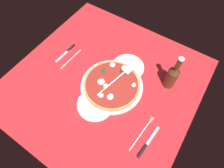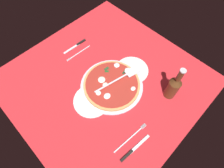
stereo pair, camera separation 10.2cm
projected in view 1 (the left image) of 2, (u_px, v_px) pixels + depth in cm
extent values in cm
cube|color=red|center=(104.00, 82.00, 106.02)|extent=(105.46, 105.46, 0.80)
cube|color=silver|center=(95.00, 10.00, 137.76)|extent=(6.59, 6.59, 0.10)
cube|color=silver|center=(109.00, 16.00, 134.17)|extent=(6.59, 6.59, 0.10)
cube|color=silver|center=(124.00, 23.00, 130.57)|extent=(6.59, 6.59, 0.10)
cube|color=silver|center=(139.00, 30.00, 126.98)|extent=(6.59, 6.59, 0.10)
cube|color=silver|center=(156.00, 37.00, 123.38)|extent=(6.59, 6.59, 0.10)
cube|color=silver|center=(173.00, 45.00, 119.79)|extent=(6.59, 6.59, 0.10)
cube|color=silver|center=(192.00, 54.00, 116.20)|extent=(6.59, 6.59, 0.10)
cube|color=silver|center=(212.00, 62.00, 112.60)|extent=(6.59, 6.59, 0.10)
cube|color=silver|center=(83.00, 11.00, 136.83)|extent=(6.59, 6.59, 0.10)
cube|color=silver|center=(97.00, 18.00, 133.24)|extent=(6.59, 6.59, 0.10)
cube|color=silver|center=(111.00, 25.00, 129.64)|extent=(6.59, 6.59, 0.10)
cube|color=silver|center=(127.00, 32.00, 126.05)|extent=(6.59, 6.59, 0.10)
cube|color=silver|center=(143.00, 39.00, 122.46)|extent=(6.59, 6.59, 0.10)
cube|color=silver|center=(160.00, 47.00, 118.86)|extent=(6.59, 6.59, 0.10)
cube|color=silver|center=(179.00, 56.00, 115.27)|extent=(6.59, 6.59, 0.10)
cube|color=silver|center=(198.00, 65.00, 111.67)|extent=(6.59, 6.59, 0.10)
cube|color=silver|center=(84.00, 20.00, 132.31)|extent=(6.59, 6.59, 0.10)
cube|color=silver|center=(99.00, 26.00, 128.71)|extent=(6.59, 6.59, 0.10)
cube|color=silver|center=(114.00, 34.00, 125.12)|extent=(6.59, 6.59, 0.10)
cube|color=silver|center=(130.00, 41.00, 121.53)|extent=(6.59, 6.59, 0.10)
cube|color=silver|center=(147.00, 49.00, 117.93)|extent=(6.59, 6.59, 0.10)
cube|color=silver|center=(165.00, 58.00, 114.34)|extent=(6.59, 6.59, 0.10)
cube|color=silver|center=(184.00, 67.00, 110.74)|extent=(6.59, 6.59, 0.10)
cube|color=silver|center=(205.00, 77.00, 107.15)|extent=(6.59, 6.59, 0.10)
cube|color=silver|center=(72.00, 21.00, 131.38)|extent=(6.59, 6.59, 0.10)
cube|color=silver|center=(86.00, 28.00, 127.79)|extent=(6.59, 6.59, 0.10)
cube|color=silver|center=(101.00, 36.00, 124.19)|extent=(6.59, 6.59, 0.10)
cube|color=silver|center=(117.00, 43.00, 120.60)|extent=(6.59, 6.59, 0.10)
cube|color=silver|center=(133.00, 52.00, 117.00)|extent=(6.59, 6.59, 0.10)
cube|color=silver|center=(151.00, 60.00, 113.41)|extent=(6.59, 6.59, 0.10)
cube|color=silver|center=(170.00, 70.00, 109.82)|extent=(6.59, 6.59, 0.10)
cube|color=silver|center=(191.00, 80.00, 106.22)|extent=(6.59, 6.59, 0.10)
cube|color=silver|center=(73.00, 30.00, 126.86)|extent=(6.59, 6.59, 0.10)
cube|color=silver|center=(88.00, 38.00, 123.26)|extent=(6.59, 6.59, 0.10)
cube|color=silver|center=(103.00, 45.00, 119.67)|extent=(6.59, 6.59, 0.10)
cube|color=silver|center=(120.00, 54.00, 116.07)|extent=(6.59, 6.59, 0.10)
cube|color=silver|center=(137.00, 63.00, 112.48)|extent=(6.59, 6.59, 0.10)
cube|color=silver|center=(156.00, 72.00, 108.89)|extent=(6.59, 6.59, 0.10)
cube|color=silver|center=(176.00, 82.00, 105.29)|extent=(6.59, 6.59, 0.10)
cube|color=silver|center=(197.00, 93.00, 101.70)|extent=(6.59, 6.59, 0.10)
cube|color=silver|center=(60.00, 32.00, 125.93)|extent=(6.59, 6.59, 0.10)
cube|color=silver|center=(74.00, 40.00, 122.33)|extent=(6.59, 6.59, 0.10)
cube|color=silver|center=(90.00, 48.00, 118.74)|extent=(6.59, 6.59, 0.10)
cube|color=silver|center=(106.00, 56.00, 115.14)|extent=(6.59, 6.59, 0.10)
cube|color=silver|center=(123.00, 65.00, 111.55)|extent=(6.59, 6.59, 0.10)
cube|color=silver|center=(141.00, 75.00, 107.96)|extent=(6.59, 6.59, 0.10)
cube|color=silver|center=(161.00, 85.00, 104.36)|extent=(6.59, 6.59, 0.10)
cube|color=silver|center=(182.00, 96.00, 100.77)|extent=(6.59, 6.59, 0.10)
cube|color=silver|center=(61.00, 42.00, 121.40)|extent=(6.59, 6.59, 0.10)
cube|color=silver|center=(76.00, 50.00, 117.81)|extent=(6.59, 6.59, 0.10)
cube|color=silver|center=(92.00, 58.00, 114.22)|extent=(6.59, 6.59, 0.10)
cube|color=silver|center=(108.00, 68.00, 110.62)|extent=(6.59, 6.59, 0.10)
cube|color=silver|center=(127.00, 77.00, 107.03)|extent=(6.59, 6.59, 0.10)
cube|color=silver|center=(146.00, 88.00, 103.43)|extent=(6.59, 6.59, 0.10)
cube|color=silver|center=(167.00, 99.00, 99.84)|extent=(6.59, 6.59, 0.10)
cube|color=silver|center=(189.00, 111.00, 96.25)|extent=(6.59, 6.59, 0.10)
cube|color=silver|center=(47.00, 44.00, 120.47)|extent=(6.59, 6.59, 0.10)
cube|color=silver|center=(62.00, 52.00, 116.88)|extent=(6.59, 6.59, 0.10)
cube|color=silver|center=(77.00, 61.00, 113.29)|extent=(6.59, 6.59, 0.10)
cube|color=silver|center=(94.00, 70.00, 109.69)|extent=(6.59, 6.59, 0.10)
cube|color=silver|center=(111.00, 80.00, 106.10)|extent=(6.59, 6.59, 0.10)
cube|color=silver|center=(130.00, 91.00, 102.50)|extent=(6.59, 6.59, 0.10)
cube|color=silver|center=(151.00, 102.00, 98.91)|extent=(6.59, 6.59, 0.10)
cube|color=silver|center=(173.00, 115.00, 95.32)|extent=(6.59, 6.59, 0.10)
cube|color=silver|center=(47.00, 54.00, 115.95)|extent=(6.59, 6.59, 0.10)
cube|color=silver|center=(63.00, 63.00, 112.36)|extent=(6.59, 6.59, 0.10)
cube|color=silver|center=(79.00, 73.00, 108.76)|extent=(6.59, 6.59, 0.10)
cube|color=silver|center=(96.00, 83.00, 105.17)|extent=(6.59, 6.59, 0.10)
cube|color=silver|center=(115.00, 94.00, 101.57)|extent=(6.59, 6.59, 0.10)
cube|color=silver|center=(135.00, 106.00, 97.98)|extent=(6.59, 6.59, 0.10)
cube|color=silver|center=(156.00, 118.00, 94.39)|extent=(6.59, 6.59, 0.10)
cube|color=silver|center=(179.00, 132.00, 90.79)|extent=(6.59, 6.59, 0.10)
cube|color=silver|center=(33.00, 56.00, 115.02)|extent=(6.59, 6.59, 0.10)
cube|color=silver|center=(48.00, 66.00, 111.43)|extent=(6.59, 6.59, 0.10)
cube|color=silver|center=(64.00, 75.00, 107.83)|extent=(6.59, 6.59, 0.10)
cube|color=silver|center=(81.00, 86.00, 104.24)|extent=(6.59, 6.59, 0.10)
cube|color=silver|center=(99.00, 97.00, 100.65)|extent=(6.59, 6.59, 0.10)
cube|color=silver|center=(118.00, 109.00, 97.05)|extent=(6.59, 6.59, 0.10)
cube|color=silver|center=(139.00, 122.00, 93.46)|extent=(6.59, 6.59, 0.10)
cube|color=silver|center=(162.00, 135.00, 89.86)|extent=(6.59, 6.59, 0.10)
cube|color=silver|center=(32.00, 68.00, 110.50)|extent=(6.59, 6.59, 0.10)
cube|color=silver|center=(48.00, 78.00, 106.90)|extent=(6.59, 6.59, 0.10)
cube|color=silver|center=(65.00, 88.00, 103.31)|extent=(6.59, 6.59, 0.10)
cube|color=silver|center=(82.00, 100.00, 99.72)|extent=(6.59, 6.59, 0.10)
cube|color=silver|center=(102.00, 112.00, 96.12)|extent=(6.59, 6.59, 0.10)
cube|color=silver|center=(122.00, 125.00, 92.53)|extent=(6.59, 6.59, 0.10)
cube|color=silver|center=(144.00, 139.00, 88.93)|extent=(6.59, 6.59, 0.10)
cube|color=silver|center=(169.00, 155.00, 85.34)|extent=(6.59, 6.59, 0.10)
cube|color=silver|center=(17.00, 70.00, 109.57)|extent=(6.59, 6.59, 0.10)
cube|color=silver|center=(32.00, 81.00, 105.98)|extent=(6.59, 6.59, 0.10)
cube|color=silver|center=(48.00, 91.00, 102.38)|extent=(6.59, 6.59, 0.10)
cube|color=silver|center=(66.00, 103.00, 98.79)|extent=(6.59, 6.59, 0.10)
cube|color=silver|center=(84.00, 115.00, 95.19)|extent=(6.59, 6.59, 0.10)
cube|color=silver|center=(105.00, 129.00, 91.60)|extent=(6.59, 6.59, 0.10)
cube|color=silver|center=(126.00, 143.00, 88.00)|extent=(6.59, 6.59, 0.10)
cube|color=silver|center=(150.00, 159.00, 84.41)|extent=(6.59, 6.59, 0.10)
cube|color=silver|center=(16.00, 83.00, 105.05)|extent=(6.59, 6.59, 0.10)
cube|color=silver|center=(32.00, 94.00, 101.45)|extent=(6.59, 6.59, 0.10)
cube|color=silver|center=(49.00, 106.00, 97.86)|extent=(6.59, 6.59, 0.10)
cube|color=silver|center=(67.00, 119.00, 94.26)|extent=(6.59, 6.59, 0.10)
cube|color=silver|center=(87.00, 132.00, 90.67)|extent=(6.59, 6.59, 0.10)
cube|color=silver|center=(108.00, 147.00, 87.08)|extent=(6.59, 6.59, 0.10)
cube|color=silver|center=(131.00, 163.00, 83.48)|extent=(6.59, 6.59, 0.10)
cube|color=silver|center=(0.00, 86.00, 104.12)|extent=(6.59, 6.59, 0.10)
cube|color=silver|center=(15.00, 97.00, 100.52)|extent=(6.59, 6.59, 0.10)
cube|color=silver|center=(32.00, 109.00, 96.93)|extent=(6.59, 6.59, 0.10)
cube|color=silver|center=(49.00, 122.00, 93.33)|extent=(6.59, 6.59, 0.10)
cube|color=silver|center=(69.00, 136.00, 89.74)|extent=(6.59, 6.59, 0.10)
cube|color=silver|center=(89.00, 151.00, 86.15)|extent=(6.59, 6.59, 0.10)
cube|color=silver|center=(112.00, 167.00, 82.55)|extent=(6.59, 6.59, 0.10)
cube|color=silver|center=(14.00, 112.00, 96.00)|extent=(6.59, 6.59, 0.10)
cube|color=silver|center=(31.00, 125.00, 92.41)|extent=(6.59, 6.59, 0.10)
cube|color=silver|center=(50.00, 140.00, 88.81)|extent=(6.59, 6.59, 0.10)
cube|color=silver|center=(70.00, 155.00, 85.22)|extent=(6.59, 6.59, 0.10)
cube|color=silver|center=(13.00, 129.00, 91.48)|extent=(6.59, 6.59, 0.10)
cube|color=silver|center=(31.00, 144.00, 87.88)|extent=(6.59, 6.59, 0.10)
cube|color=silver|center=(50.00, 159.00, 84.29)|extent=(6.59, 6.59, 0.10)
cylinder|color=silver|center=(112.00, 85.00, 103.70)|extent=(36.50, 36.50, 1.03)
cylinder|color=white|center=(128.00, 67.00, 110.14)|extent=(20.14, 20.14, 1.00)
cylinder|color=white|center=(96.00, 104.00, 97.83)|extent=(20.60, 20.60, 1.00)
cylinder|color=tan|center=(112.00, 84.00, 102.55)|extent=(32.79, 32.79, 1.62)
cylinder|color=#A52A20|center=(112.00, 83.00, 101.72)|extent=(30.32, 30.32, 0.30)
ellipsoid|color=white|center=(125.00, 68.00, 106.34)|extent=(3.75, 3.99, 0.85)
ellipsoid|color=white|center=(113.00, 65.00, 107.54)|extent=(3.44, 3.45, 0.81)
ellipsoid|color=white|center=(101.00, 95.00, 97.28)|extent=(2.94, 2.98, 0.93)
ellipsoid|color=white|center=(110.00, 97.00, 96.91)|extent=(3.97, 3.51, 0.84)
ellipsoid|color=silver|center=(101.00, 81.00, 101.56)|extent=(4.29, 4.27, 1.12)
ellipsoid|color=white|center=(134.00, 85.00, 100.46)|extent=(3.00, 2.57, 1.07)
ellipsoid|color=silver|center=(106.00, 86.00, 100.18)|extent=(3.17, 2.78, 0.99)
cube|color=#1F3D21|center=(121.00, 70.00, 105.85)|extent=(3.34, 1.87, 0.30)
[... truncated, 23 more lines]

